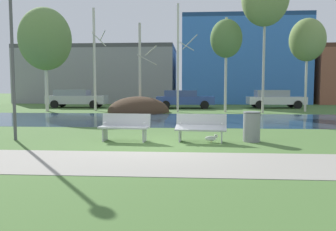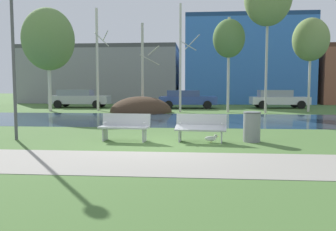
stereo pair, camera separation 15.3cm
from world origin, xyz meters
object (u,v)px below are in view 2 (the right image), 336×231
at_px(bench_right, 201,127).
at_px(trash_bin, 252,126).
at_px(streetlamp, 13,39).
at_px(seagull, 211,138).
at_px(parked_sedan_second_blue, 187,99).
at_px(parked_hatch_third_white, 278,99).
at_px(parked_van_nearest_silver, 79,98).
at_px(bench_left, 125,126).

bearing_deg(bench_right, trash_bin, 6.23).
height_order(bench_right, streetlamp, streetlamp).
distance_m(bench_right, seagull, 0.48).
height_order(trash_bin, parked_sedan_second_blue, parked_sedan_second_blue).
relative_size(streetlamp, parked_hatch_third_white, 1.07).
relative_size(trash_bin, streetlamp, 0.20).
relative_size(trash_bin, seagull, 2.19).
distance_m(parked_van_nearest_silver, parked_sedan_second_blue, 8.87).
distance_m(seagull, parked_sedan_second_blue, 16.81).
height_order(seagull, parked_van_nearest_silver, parked_van_nearest_silver).
height_order(bench_left, parked_van_nearest_silver, parked_van_nearest_silver).
bearing_deg(bench_left, streetlamp, -178.77).
xyz_separation_m(seagull, parked_van_nearest_silver, (-10.13, 16.96, 0.65)).
bearing_deg(parked_hatch_third_white, trash_bin, -105.36).
height_order(bench_left, parked_hatch_third_white, parked_hatch_third_white).
bearing_deg(trash_bin, streetlamp, -178.10).
xyz_separation_m(bench_left, bench_right, (2.43, 0.00, 0.00)).
relative_size(bench_right, seagull, 3.79).
bearing_deg(bench_left, parked_van_nearest_silver, 113.59).
distance_m(bench_left, streetlamp, 4.57).
bearing_deg(trash_bin, bench_left, -177.51).
distance_m(seagull, parked_van_nearest_silver, 19.77).
bearing_deg(streetlamp, bench_left, 1.23).
xyz_separation_m(streetlamp, parked_hatch_third_white, (12.38, 17.47, -2.52)).
bearing_deg(parked_sedan_second_blue, seagull, -85.71).
height_order(bench_left, bench_right, same).
xyz_separation_m(trash_bin, streetlamp, (-7.65, -0.25, 2.79)).
relative_size(bench_right, parked_van_nearest_silver, 0.34).
xyz_separation_m(streetlamp, parked_van_nearest_silver, (-3.76, 16.94, -2.50)).
distance_m(trash_bin, parked_sedan_second_blue, 16.68).
height_order(bench_right, parked_hatch_third_white, parked_hatch_third_white).
bearing_deg(bench_right, seagull, -16.73).
relative_size(bench_left, trash_bin, 1.73).
height_order(bench_right, parked_sedan_second_blue, parked_sedan_second_blue).
bearing_deg(parked_hatch_third_white, bench_right, -110.03).
distance_m(bench_left, seagull, 2.78).
bearing_deg(parked_van_nearest_silver, streetlamp, -77.48).
xyz_separation_m(trash_bin, seagull, (-1.28, -0.27, -0.36)).
relative_size(bench_left, parked_van_nearest_silver, 0.34).
distance_m(streetlamp, parked_van_nearest_silver, 17.53).
xyz_separation_m(seagull, parked_hatch_third_white, (6.01, 17.49, 0.63)).
distance_m(parked_sedan_second_blue, parked_hatch_third_white, 7.31).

